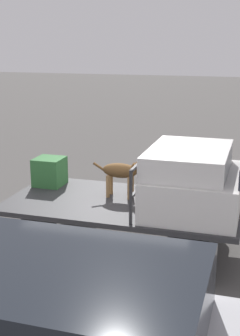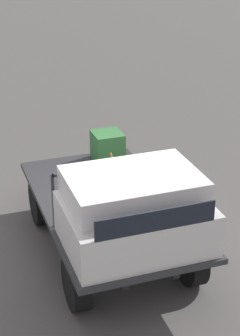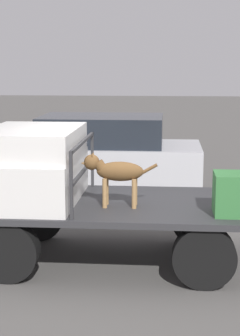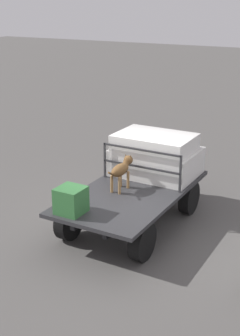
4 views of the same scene
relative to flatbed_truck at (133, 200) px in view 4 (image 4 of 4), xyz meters
The scene contains 6 objects.
ground_plane 0.59m from the flatbed_truck, ahead, with size 80.00×80.00×0.00m, color #514F4C.
flatbed_truck is the anchor object (origin of this frame).
truck_cab 1.31m from the flatbed_truck, ahead, with size 1.41×1.88×0.97m.
truck_headboard 0.86m from the flatbed_truck, ahead, with size 0.04×1.88×0.82m.
dog 0.72m from the flatbed_truck, 103.50° to the left, with size 0.98×0.25×0.71m.
cargo_crate 1.70m from the flatbed_truck, 162.19° to the left, with size 0.51×0.51×0.51m.
Camera 4 is at (-8.15, -4.30, 4.67)m, focal length 50.00 mm.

